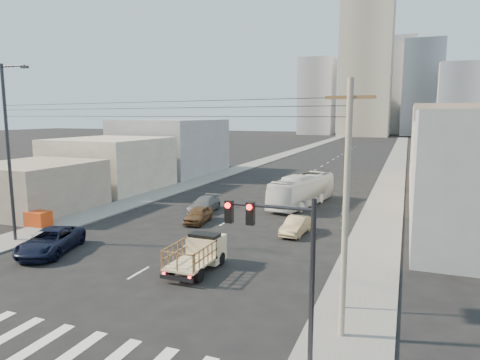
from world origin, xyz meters
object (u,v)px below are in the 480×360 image
Objects in this scene: green_sign at (345,229)px; crate_stack at (38,219)px; city_bus at (302,190)px; streetlamp_left at (9,149)px; navy_pickup at (51,241)px; flatbed_pickup at (198,251)px; sedan_brown at (198,215)px; utility_pole at (346,209)px; sedan_grey at (205,204)px; traffic_signal at (283,252)px; sedan_tan at (296,226)px.

green_sign is 25.07m from crate_stack.
city_bus is 25.17m from streetlamp_left.
city_bus reaches higher than navy_pickup.
navy_pickup is 3.05× the size of crate_stack.
flatbed_pickup is 0.37× the size of streetlamp_left.
navy_pickup is 1.43× the size of sedan_brown.
sedan_grey is at bearing 129.27° from utility_pole.
green_sign is at bearing -13.82° from crate_stack.
crate_stack is (-15.88, 3.82, -0.40)m from flatbed_pickup.
utility_pole is at bearing -53.69° from sedan_brown.
green_sign is at bearing 74.45° from traffic_signal.
sedan_grey is 0.45× the size of utility_pole.
flatbed_pickup is 0.42× the size of city_bus.
green_sign is at bearing -62.18° from sedan_tan.
utility_pole reaches higher than navy_pickup.
sedan_tan is at bearing -27.60° from sedan_grey.
city_bus reaches higher than sedan_grey.
sedan_brown is (5.20, 10.36, -0.11)m from navy_pickup.
flatbed_pickup is 1.14× the size of sedan_tan.
flatbed_pickup is at bearing -105.66° from sedan_tan.
sedan_tan is 0.32× the size of streetlamp_left.
flatbed_pickup is at bearing 134.01° from traffic_signal.
streetlamp_left is at bearing -124.68° from sedan_grey.
crate_stack is (-17.30, -15.59, -0.78)m from city_bus.
traffic_signal is 3.33× the size of crate_stack.
streetlamp_left is at bearing -142.22° from sedan_brown.
sedan_tan is (8.26, -0.47, -0.01)m from sedan_brown.
streetlamp_left is (-15.69, -19.04, 4.96)m from city_bus.
sedan_brown is at bearing 44.85° from streetlamp_left.
navy_pickup is 0.52× the size of city_bus.
flatbed_pickup is 0.80× the size of navy_pickup.
flatbed_pickup is at bearing 165.61° from green_sign.
navy_pickup is 7.11m from streetlamp_left.
utility_pole is at bearing 55.39° from traffic_signal.
flatbed_pickup is 1.15× the size of sedan_brown.
flatbed_pickup is 14.92m from sedan_grey.
sedan_tan is 17.08m from traffic_signal.
flatbed_pickup is 0.44× the size of utility_pole.
green_sign reaches higher than flatbed_pickup.
city_bus is 23.30m from crate_stack.
flatbed_pickup is at bearing -13.52° from crate_stack.
city_bus is 27.23m from traffic_signal.
green_sign is at bearing -21.86° from navy_pickup.
sedan_grey is (-7.65, -5.87, -0.81)m from city_bus.
flatbed_pickup reaches higher than sedan_grey.
green_sign reaches higher than city_bus.
sedan_brown is at bearing -178.99° from sedan_tan.
sedan_brown is 0.77× the size of green_sign.
city_bus is at bearing 107.69° from green_sign.
traffic_signal is 3.24m from utility_pole.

